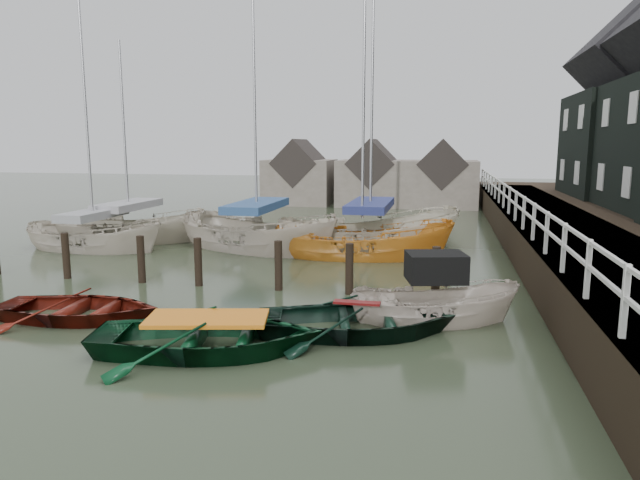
% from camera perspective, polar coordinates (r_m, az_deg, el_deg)
% --- Properties ---
extents(ground, '(120.00, 120.00, 0.00)m').
position_cam_1_polar(ground, '(13.78, -12.54, -7.71)').
color(ground, '#293320').
rests_on(ground, ground).
extents(pier, '(3.04, 32.00, 2.70)m').
position_cam_1_polar(pier, '(22.50, 21.96, 0.35)').
color(pier, black).
rests_on(pier, ground).
extents(mooring_pilings, '(13.72, 0.22, 1.80)m').
position_cam_1_polar(mooring_pilings, '(16.75, -11.79, -2.84)').
color(mooring_pilings, black).
rests_on(mooring_pilings, ground).
extents(far_sheds, '(14.00, 4.08, 4.39)m').
position_cam_1_polar(far_sheds, '(38.28, 5.06, 6.25)').
color(far_sheds, '#665B51').
rests_on(far_sheds, ground).
extents(rowboat_red, '(4.07, 3.07, 0.80)m').
position_cam_1_polar(rowboat_red, '(14.58, -22.91, -7.30)').
color(rowboat_red, '#56150C').
rests_on(rowboat_red, ground).
extents(rowboat_green, '(5.07, 4.09, 0.93)m').
position_cam_1_polar(rowboat_green, '(11.65, -11.09, -10.90)').
color(rowboat_green, '#083319').
rests_on(rowboat_green, ground).
extents(rowboat_dkgreen, '(4.87, 3.94, 0.89)m').
position_cam_1_polar(rowboat_dkgreen, '(12.49, 3.68, -9.32)').
color(rowboat_dkgreen, black).
rests_on(rowboat_dkgreen, ground).
extents(motorboat, '(4.13, 2.36, 2.33)m').
position_cam_1_polar(motorboat, '(13.47, 11.33, -7.57)').
color(motorboat, '#C0B2A4').
rests_on(motorboat, ground).
extents(sailboat_a, '(6.01, 2.58, 10.54)m').
position_cam_1_polar(sailboat_a, '(23.80, -21.58, -0.73)').
color(sailboat_a, '#BEB3A2').
rests_on(sailboat_a, ground).
extents(sailboat_b, '(7.94, 5.40, 11.62)m').
position_cam_1_polar(sailboat_b, '(22.37, -6.28, -0.75)').
color(sailboat_b, beige).
rests_on(sailboat_b, ground).
extents(sailboat_c, '(6.79, 3.10, 10.28)m').
position_cam_1_polar(sailboat_c, '(20.87, 4.19, -1.60)').
color(sailboat_c, orange).
rests_on(sailboat_c, ground).
extents(sailboat_d, '(7.96, 5.65, 13.46)m').
position_cam_1_polar(sailboat_d, '(22.43, 5.01, -0.69)').
color(sailboat_d, beige).
rests_on(sailboat_d, ground).
extents(sailboat_e, '(6.89, 3.60, 9.42)m').
position_cam_1_polar(sailboat_e, '(25.38, -18.46, 0.04)').
color(sailboat_e, '#B8AF9D').
rests_on(sailboat_e, ground).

